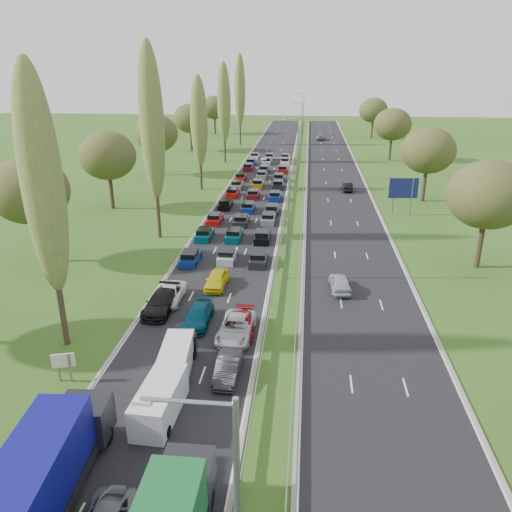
% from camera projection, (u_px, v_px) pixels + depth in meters
% --- Properties ---
extents(ground, '(260.00, 260.00, 0.00)m').
position_uv_depth(ground, '(297.00, 190.00, 83.52)').
color(ground, '#325019').
rests_on(ground, ground).
extents(near_carriageway, '(10.50, 215.00, 0.04)m').
position_uv_depth(near_carriageway, '(258.00, 186.00, 86.48)').
color(near_carriageway, black).
rests_on(near_carriageway, ground).
extents(far_carriageway, '(10.50, 215.00, 0.04)m').
position_uv_depth(far_carriageway, '(337.00, 188.00, 85.19)').
color(far_carriageway, black).
rests_on(far_carriageway, ground).
extents(central_reservation, '(2.36, 215.00, 0.32)m').
position_uv_depth(central_reservation, '(297.00, 184.00, 85.64)').
color(central_reservation, gray).
rests_on(central_reservation, ground).
extents(lamp_columns, '(0.18, 140.18, 12.00)m').
position_uv_depth(lamp_columns, '(298.00, 156.00, 79.50)').
color(lamp_columns, gray).
rests_on(lamp_columns, ground).
extents(poplar_row, '(2.80, 127.80, 22.44)m').
position_uv_depth(poplar_row, '(182.00, 121.00, 69.60)').
color(poplar_row, '#2D2116').
rests_on(poplar_row, ground).
extents(woodland_left, '(8.00, 166.00, 11.10)m').
position_uv_depth(woodland_left, '(98.00, 160.00, 67.15)').
color(woodland_left, '#2D2116').
rests_on(woodland_left, ground).
extents(woodland_right, '(8.00, 153.00, 11.10)m').
position_uv_depth(woodland_right, '(442.00, 161.00, 66.52)').
color(woodland_right, '#2D2116').
rests_on(woodland_right, ground).
extents(traffic_queue_fill, '(9.13, 66.72, 0.80)m').
position_uv_depth(traffic_queue_fill, '(255.00, 190.00, 81.77)').
color(traffic_queue_fill, navy).
rests_on(traffic_queue_fill, ground).
extents(near_car_2, '(2.35, 5.07, 1.41)m').
position_uv_depth(near_car_2, '(169.00, 294.00, 44.14)').
color(near_car_2, white).
rests_on(near_car_2, near_carriageway).
extents(near_car_3, '(2.41, 5.55, 1.59)m').
position_uv_depth(near_car_3, '(161.00, 302.00, 42.43)').
color(near_car_3, black).
rests_on(near_car_3, near_carriageway).
extents(near_car_7, '(2.08, 4.93, 1.42)m').
position_uv_depth(near_car_7, '(198.00, 316.00, 40.30)').
color(near_car_7, '#043345').
rests_on(near_car_7, near_carriageway).
extents(near_car_8, '(1.98, 4.54, 1.52)m').
position_uv_depth(near_car_8, '(217.00, 279.00, 47.00)').
color(near_car_8, '#CFBE0D').
rests_on(near_car_8, near_carriageway).
extents(near_car_9, '(1.63, 4.39, 1.44)m').
position_uv_depth(near_car_9, '(228.00, 367.00, 33.45)').
color(near_car_9, black).
rests_on(near_car_9, near_carriageway).
extents(near_car_10, '(2.83, 5.63, 1.53)m').
position_uv_depth(near_car_10, '(236.00, 328.00, 38.37)').
color(near_car_10, '#AFB3B9').
rests_on(near_car_10, near_carriageway).
extents(near_car_11, '(1.97, 4.69, 1.35)m').
position_uv_depth(near_car_11, '(242.00, 325.00, 38.98)').
color(near_car_11, '#A00913').
rests_on(near_car_11, near_carriageway).
extents(near_car_12, '(1.77, 3.96, 1.32)m').
position_uv_depth(near_car_12, '(242.00, 328.00, 38.48)').
color(near_car_12, silver).
rests_on(near_car_12, near_carriageway).
extents(far_car_0, '(2.08, 4.49, 1.49)m').
position_uv_depth(far_car_0, '(340.00, 283.00, 46.31)').
color(far_car_0, '#A2A4AB').
rests_on(far_car_0, far_carriageway).
extents(far_car_1, '(1.53, 4.35, 1.43)m').
position_uv_depth(far_car_1, '(347.00, 186.00, 82.91)').
color(far_car_1, black).
rests_on(far_car_1, far_carriageway).
extents(far_car_2, '(2.61, 5.05, 1.36)m').
position_uv_depth(far_car_2, '(321.00, 137.00, 138.93)').
color(far_car_2, slate).
rests_on(far_car_2, far_carriageway).
extents(blue_lorry, '(2.66, 9.58, 4.04)m').
position_uv_depth(blue_lorry, '(50.00, 463.00, 23.59)').
color(blue_lorry, black).
rests_on(blue_lorry, near_carriageway).
extents(white_van_front, '(2.06, 5.26, 2.12)m').
position_uv_depth(white_van_front, '(161.00, 399.00, 29.74)').
color(white_van_front, silver).
rests_on(white_van_front, near_carriageway).
extents(white_van_rear, '(1.91, 4.87, 1.96)m').
position_uv_depth(white_van_rear, '(177.00, 357.00, 34.15)').
color(white_van_rear, silver).
rests_on(white_van_rear, near_carriageway).
extents(info_sign, '(1.47, 0.53, 2.10)m').
position_uv_depth(info_sign, '(63.00, 364.00, 32.74)').
color(info_sign, gray).
rests_on(info_sign, ground).
extents(direction_sign, '(3.99, 0.46, 5.20)m').
position_uv_depth(direction_sign, '(403.00, 190.00, 68.61)').
color(direction_sign, gray).
rests_on(direction_sign, ground).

